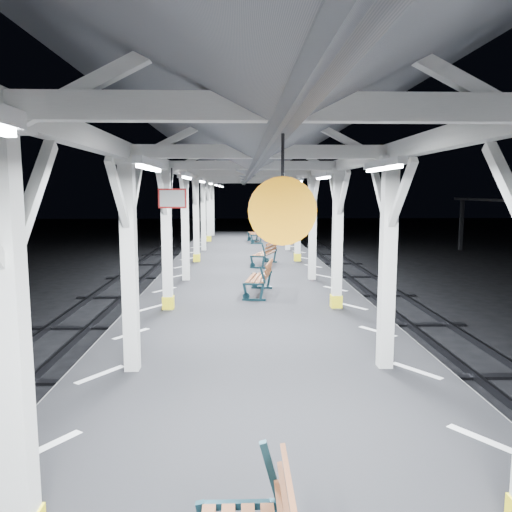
{
  "coord_description": "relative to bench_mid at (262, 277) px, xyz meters",
  "views": [
    {
      "loc": [
        -0.31,
        -9.62,
        3.79
      ],
      "look_at": [
        0.1,
        2.6,
        2.2
      ],
      "focal_mm": 35.0,
      "sensor_mm": 36.0,
      "label": 1
    }
  ],
  "objects": [
    {
      "name": "platform",
      "position": [
        -0.29,
        -3.68,
        -0.99
      ],
      "size": [
        6.0,
        50.0,
        1.0
      ],
      "primitive_type": "cube",
      "color": "black",
      "rests_on": "ground"
    },
    {
      "name": "hazard_stripes_left",
      "position": [
        -2.74,
        -3.68,
        -0.48
      ],
      "size": [
        1.0,
        48.0,
        0.01
      ],
      "primitive_type": "cube",
      "color": "silver",
      "rests_on": "platform"
    },
    {
      "name": "bench_mid",
      "position": [
        0.0,
        0.0,
        0.0
      ],
      "size": [
        0.89,
        1.76,
        0.91
      ],
      "rotation": [
        0.0,
        0.0,
        -0.17
      ],
      "color": "#0F272F",
      "rests_on": "platform"
    },
    {
      "name": "bench_extra",
      "position": [
        0.36,
        13.95,
        0.04
      ],
      "size": [
        0.83,
        1.88,
        0.99
      ],
      "rotation": [
        0.0,
        0.0,
        0.08
      ],
      "color": "#0F272F",
      "rests_on": "platform"
    },
    {
      "name": "track_left",
      "position": [
        -5.29,
        -3.68,
        -1.41
      ],
      "size": [
        2.2,
        60.0,
        0.16
      ],
      "color": "#2D2D33",
      "rests_on": "ground"
    },
    {
      "name": "canopy",
      "position": [
        -0.29,
        -3.7,
        3.07
      ],
      "size": [
        5.4,
        49.0,
        4.65
      ],
      "color": "silver",
      "rests_on": "platform"
    },
    {
      "name": "ground",
      "position": [
        -0.29,
        -3.68,
        -1.49
      ],
      "size": [
        120.0,
        120.0,
        0.0
      ],
      "primitive_type": "plane",
      "color": "black",
      "rests_on": "ground"
    },
    {
      "name": "bench_far",
      "position": [
        0.43,
        5.34,
        -0.0
      ],
      "size": [
        1.12,
        1.78,
        0.91
      ],
      "rotation": [
        0.0,
        0.0,
        -0.33
      ],
      "color": "#0F272F",
      "rests_on": "platform"
    },
    {
      "name": "hazard_stripes_right",
      "position": [
        2.16,
        -3.68,
        -0.48
      ],
      "size": [
        1.0,
        48.0,
        0.01
      ],
      "primitive_type": "cube",
      "color": "silver",
      "rests_on": "platform"
    },
    {
      "name": "track_right",
      "position": [
        4.71,
        -3.68,
        -1.41
      ],
      "size": [
        2.2,
        60.0,
        0.16
      ],
      "color": "#2D2D33",
      "rests_on": "ground"
    }
  ]
}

